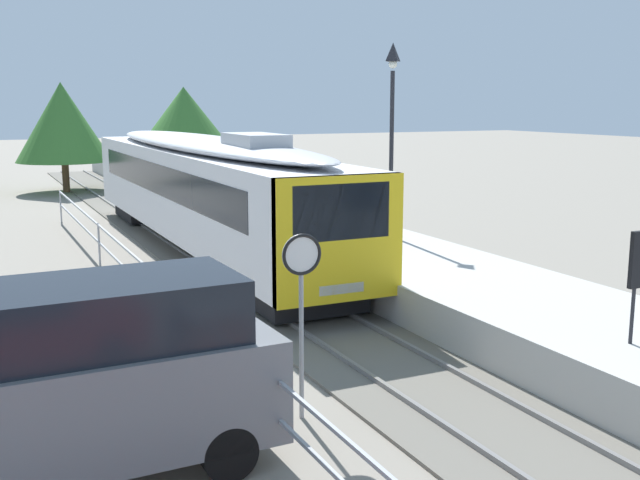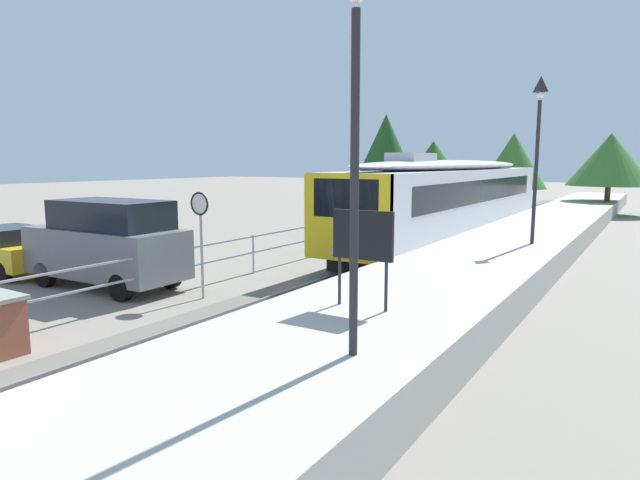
{
  "view_description": "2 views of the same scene",
  "coord_description": "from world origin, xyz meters",
  "px_view_note": "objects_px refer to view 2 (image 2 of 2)",
  "views": [
    {
      "loc": [
        -6.69,
        -0.96,
        4.65
      ],
      "look_at": [
        0.0,
        13.14,
        1.8
      ],
      "focal_mm": 42.41,
      "sensor_mm": 36.0,
      "label": 1
    },
    {
      "loc": [
        7.63,
        -1.36,
        3.56
      ],
      "look_at": [
        0.4,
        10.14,
        1.6
      ],
      "focal_mm": 30.42,
      "sensor_mm": 36.0,
      "label": 2
    }
  ],
  "objects_px": {
    "commuter_train": "(453,195)",
    "platform_notice_board": "(363,238)",
    "parked_van_grey": "(107,243)",
    "speed_limit_sign": "(200,218)",
    "platform_lamp_near_end": "(355,79)",
    "parked_hatchback_yellow": "(7,249)",
    "platform_lamp_mid_platform": "(538,128)"
  },
  "relations": [
    {
      "from": "platform_notice_board",
      "to": "speed_limit_sign",
      "type": "height_order",
      "value": "speed_limit_sign"
    },
    {
      "from": "platform_lamp_mid_platform",
      "to": "parked_hatchback_yellow",
      "type": "distance_m",
      "value": 17.43
    },
    {
      "from": "platform_lamp_near_end",
      "to": "parked_van_grey",
      "type": "relative_size",
      "value": 1.08
    },
    {
      "from": "platform_lamp_near_end",
      "to": "speed_limit_sign",
      "type": "xyz_separation_m",
      "value": [
        -6.54,
        3.73,
        -2.5
      ]
    },
    {
      "from": "parked_van_grey",
      "to": "parked_hatchback_yellow",
      "type": "height_order",
      "value": "parked_van_grey"
    },
    {
      "from": "commuter_train",
      "to": "platform_lamp_mid_platform",
      "type": "bearing_deg",
      "value": -46.07
    },
    {
      "from": "platform_lamp_near_end",
      "to": "parked_hatchback_yellow",
      "type": "relative_size",
      "value": 1.33
    },
    {
      "from": "speed_limit_sign",
      "to": "platform_lamp_near_end",
      "type": "bearing_deg",
      "value": -29.68
    },
    {
      "from": "platform_lamp_mid_platform",
      "to": "parked_van_grey",
      "type": "xyz_separation_m",
      "value": [
        -9.68,
        -9.02,
        -3.33
      ]
    },
    {
      "from": "commuter_train",
      "to": "platform_notice_board",
      "type": "height_order",
      "value": "commuter_train"
    },
    {
      "from": "commuter_train",
      "to": "parked_hatchback_yellow",
      "type": "relative_size",
      "value": 4.75
    },
    {
      "from": "platform_lamp_near_end",
      "to": "parked_van_grey",
      "type": "xyz_separation_m",
      "value": [
        -9.68,
        3.23,
        -3.33
      ]
    },
    {
      "from": "platform_lamp_mid_platform",
      "to": "platform_notice_board",
      "type": "bearing_deg",
      "value": -95.94
    },
    {
      "from": "platform_lamp_near_end",
      "to": "platform_lamp_mid_platform",
      "type": "height_order",
      "value": "same"
    },
    {
      "from": "platform_notice_board",
      "to": "parked_van_grey",
      "type": "xyz_separation_m",
      "value": [
        -8.64,
        0.98,
        -0.89
      ]
    },
    {
      "from": "platform_lamp_near_end",
      "to": "platform_lamp_mid_platform",
      "type": "relative_size",
      "value": 1.0
    },
    {
      "from": "platform_lamp_near_end",
      "to": "speed_limit_sign",
      "type": "height_order",
      "value": "platform_lamp_near_end"
    },
    {
      "from": "platform_lamp_mid_platform",
      "to": "speed_limit_sign",
      "type": "bearing_deg",
      "value": -127.49
    },
    {
      "from": "speed_limit_sign",
      "to": "parked_van_grey",
      "type": "bearing_deg",
      "value": -170.99
    },
    {
      "from": "speed_limit_sign",
      "to": "parked_van_grey",
      "type": "height_order",
      "value": "speed_limit_sign"
    },
    {
      "from": "platform_notice_board",
      "to": "parked_van_grey",
      "type": "bearing_deg",
      "value": 173.51
    },
    {
      "from": "parked_van_grey",
      "to": "parked_hatchback_yellow",
      "type": "bearing_deg",
      "value": -173.9
    },
    {
      "from": "parked_van_grey",
      "to": "parked_hatchback_yellow",
      "type": "xyz_separation_m",
      "value": [
        -4.42,
        -0.47,
        -0.5
      ]
    },
    {
      "from": "platform_lamp_mid_platform",
      "to": "parked_van_grey",
      "type": "distance_m",
      "value": 13.65
    },
    {
      "from": "platform_notice_board",
      "to": "commuter_train",
      "type": "bearing_deg",
      "value": 102.29
    },
    {
      "from": "commuter_train",
      "to": "parked_van_grey",
      "type": "bearing_deg",
      "value": -112.49
    },
    {
      "from": "commuter_train",
      "to": "platform_lamp_mid_platform",
      "type": "xyz_separation_m",
      "value": [
        4.16,
        -4.32,
        2.48
      ]
    },
    {
      "from": "platform_lamp_near_end",
      "to": "platform_notice_board",
      "type": "xyz_separation_m",
      "value": [
        -1.04,
        2.24,
        -2.44
      ]
    },
    {
      "from": "commuter_train",
      "to": "platform_notice_board",
      "type": "bearing_deg",
      "value": -77.71
    },
    {
      "from": "commuter_train",
      "to": "speed_limit_sign",
      "type": "height_order",
      "value": "commuter_train"
    },
    {
      "from": "platform_lamp_mid_platform",
      "to": "speed_limit_sign",
      "type": "height_order",
      "value": "platform_lamp_mid_platform"
    },
    {
      "from": "platform_notice_board",
      "to": "parked_van_grey",
      "type": "distance_m",
      "value": 8.74
    }
  ]
}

